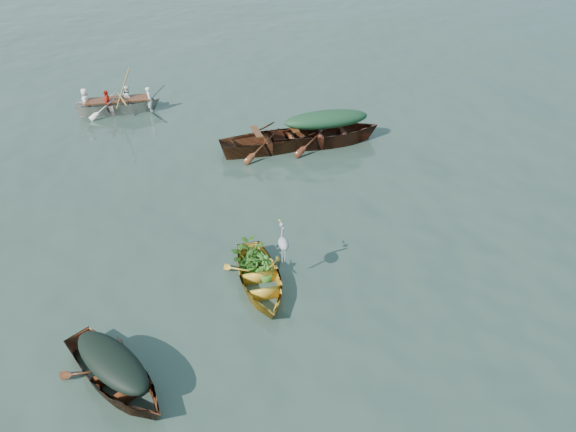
# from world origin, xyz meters

# --- Properties ---
(ground) EXTENTS (140.00, 140.00, 0.00)m
(ground) POSITION_xyz_m (0.00, 0.00, 0.00)
(ground) COLOR #2E4136
(ground) RESTS_ON ground
(yellow_dinghy) EXTENTS (1.37, 3.12, 0.84)m
(yellow_dinghy) POSITION_xyz_m (-0.66, -0.53, 0.00)
(yellow_dinghy) COLOR gold
(yellow_dinghy) RESTS_ON ground
(dark_covered_boat) EXTENTS (2.98, 3.67, 0.87)m
(dark_covered_boat) POSITION_xyz_m (-3.69, -2.47, 0.00)
(dark_covered_boat) COLOR #532413
(dark_covered_boat) RESTS_ON ground
(green_tarp_boat) EXTENTS (4.92, 1.58, 1.18)m
(green_tarp_boat) POSITION_xyz_m (2.83, 5.69, 0.00)
(green_tarp_boat) COLOR #572614
(green_tarp_boat) RESTS_ON ground
(open_wooden_boat) EXTENTS (4.84, 1.75, 1.14)m
(open_wooden_boat) POSITION_xyz_m (1.18, 5.71, 0.00)
(open_wooden_boat) COLOR maroon
(open_wooden_boat) RESTS_ON ground
(rowed_boat) EXTENTS (4.14, 1.43, 0.96)m
(rowed_boat) POSITION_xyz_m (-3.50, 9.95, 0.00)
(rowed_boat) COLOR silver
(rowed_boat) RESTS_ON ground
(dark_tarp_cover) EXTENTS (1.64, 2.02, 0.40)m
(dark_tarp_cover) POSITION_xyz_m (-3.69, -2.47, 0.63)
(dark_tarp_cover) COLOR black
(dark_tarp_cover) RESTS_ON dark_covered_boat
(green_tarp_cover) EXTENTS (2.70, 0.87, 0.52)m
(green_tarp_cover) POSITION_xyz_m (2.83, 5.69, 0.85)
(green_tarp_cover) COLOR #17391B
(green_tarp_cover) RESTS_ON green_tarp_boat
(thwart_benches) EXTENTS (2.43, 1.02, 0.04)m
(thwart_benches) POSITION_xyz_m (1.18, 5.71, 0.59)
(thwart_benches) COLOR #4A2611
(thwart_benches) RESTS_ON open_wooden_boat
(heron) EXTENTS (0.28, 0.40, 0.92)m
(heron) POSITION_xyz_m (-0.11, -0.48, 0.88)
(heron) COLOR #A0A3A9
(heron) RESTS_ON yellow_dinghy
(dinghy_weeds) EXTENTS (0.70, 0.90, 0.60)m
(dinghy_weeds) POSITION_xyz_m (-0.64, 0.02, 0.72)
(dinghy_weeds) COLOR #2D661A
(dinghy_weeds) RESTS_ON yellow_dinghy
(rowers) EXTENTS (2.91, 1.25, 0.76)m
(rowers) POSITION_xyz_m (-3.50, 9.95, 0.86)
(rowers) COLOR silver
(rowers) RESTS_ON rowed_boat
(oars) EXTENTS (0.73, 2.63, 0.06)m
(oars) POSITION_xyz_m (-3.50, 9.95, 0.51)
(oars) COLOR olive
(oars) RESTS_ON rowed_boat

